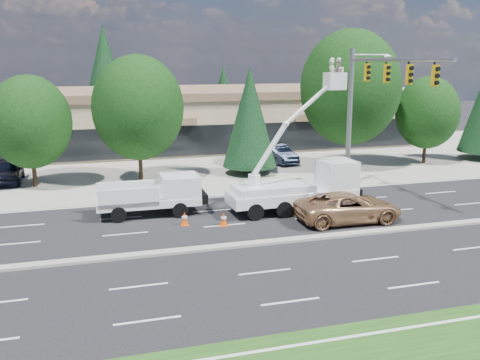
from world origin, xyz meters
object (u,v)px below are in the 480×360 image
object	(u,v)px
bucket_truck	(305,179)
signal_mast	(368,98)
utility_pickup	(156,199)
minivan	(348,207)

from	to	relation	value
bucket_truck	signal_mast	bearing A→B (deg)	23.28
utility_pickup	bucket_truck	bearing A→B (deg)	-9.86
utility_pickup	bucket_truck	distance (m)	8.31
signal_mast	minivan	world-z (taller)	signal_mast
signal_mast	bucket_truck	size ratio (longest dim) A/B	1.21
signal_mast	utility_pickup	world-z (taller)	signal_mast
signal_mast	bucket_truck	bearing A→B (deg)	-155.05
bucket_truck	minivan	bearing A→B (deg)	-64.15
bucket_truck	utility_pickup	bearing A→B (deg)	168.02
bucket_truck	minivan	world-z (taller)	bucket_truck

